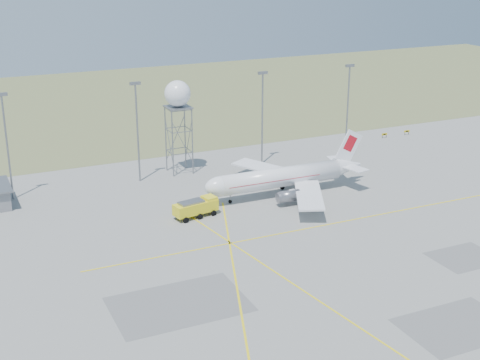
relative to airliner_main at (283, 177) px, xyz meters
name	(u,v)px	position (x,y,z in m)	size (l,w,h in m)	color
ground	(368,325)	(-12.70, -46.45, -3.53)	(400.00, 400.00, 0.00)	#9E9F99
grass_strip	(101,104)	(-12.70, 93.55, -3.52)	(400.00, 120.00, 0.03)	#5B6D3C
mast_a	(6,138)	(-47.70, 19.55, 8.54)	(2.20, 0.50, 20.50)	slate
mast_b	(137,124)	(-22.70, 19.55, 8.54)	(2.20, 0.50, 20.50)	slate
mast_c	(262,110)	(5.30, 19.55, 8.54)	(2.20, 0.50, 20.50)	slate
mast_d	(348,101)	(27.30, 19.55, 8.54)	(2.20, 0.50, 20.50)	slate
taxi_sign_near	(384,134)	(42.90, 25.54, -2.64)	(1.60, 0.17, 1.20)	black
taxi_sign_far	(407,131)	(49.90, 25.54, -2.64)	(1.60, 0.17, 1.20)	black
airliner_main	(283,177)	(0.00, 0.00, 0.00)	(33.86, 32.96, 11.53)	white
radar_tower	(178,122)	(-13.29, 21.50, 7.53)	(5.45, 5.45, 19.71)	slate
fire_truck	(197,208)	(-19.16, -3.44, -1.98)	(8.46, 4.40, 3.24)	yellow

